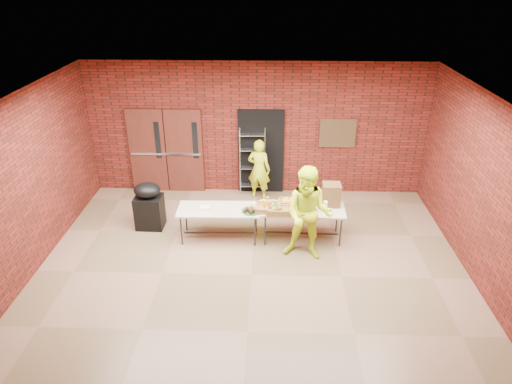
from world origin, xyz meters
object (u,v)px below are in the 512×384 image
coffee_dispenser (331,195)px  table_right (303,211)px  covered_grill (149,205)px  volunteer_woman (259,169)px  volunteer_man (308,214)px  table_left (219,211)px  wire_rack (252,162)px

coffee_dispenser → table_right: bearing=-163.3°
covered_grill → volunteer_woman: (2.31, 1.44, 0.23)m
covered_grill → volunteer_woman: bearing=33.2°
covered_grill → volunteer_man: 3.47m
table_left → volunteer_man: bearing=-20.3°
table_left → covered_grill: bearing=164.3°
table_left → volunteer_man: volunteer_man is taller
volunteer_woman → volunteer_man: volunteer_man is taller
covered_grill → volunteer_man: size_ratio=0.55×
wire_rack → covered_grill: (-2.14, -1.66, -0.32)m
table_right → coffee_dispenser: bearing=18.3°
table_right → wire_rack: bearing=120.0°
table_left → coffee_dispenser: (2.27, 0.21, 0.30)m
coffee_dispenser → volunteer_man: bearing=-122.3°
wire_rack → table_right: 2.31m
coffee_dispenser → volunteer_woman: 2.23m
table_left → coffee_dispenser: coffee_dispenser is taller
wire_rack → table_right: wire_rack is taller
wire_rack → coffee_dispenser: size_ratio=3.55×
covered_grill → volunteer_woman: 2.73m
table_left → covered_grill: 1.60m
wire_rack → coffee_dispenser: 2.50m
volunteer_woman → coffee_dispenser: bearing=147.9°
covered_grill → volunteer_man: bearing=-15.9°
wire_rack → covered_grill: bearing=-144.0°
table_right → volunteer_woman: volunteer_woman is taller
volunteer_man → volunteer_woman: bearing=124.7°
coffee_dispenser → volunteer_woman: bearing=132.8°
table_right → covered_grill: (-3.24, 0.36, -0.12)m
coffee_dispenser → table_left: bearing=-174.6°
volunteer_woman → covered_grill: bearing=47.2°
coffee_dispenser → covered_grill: 3.84m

